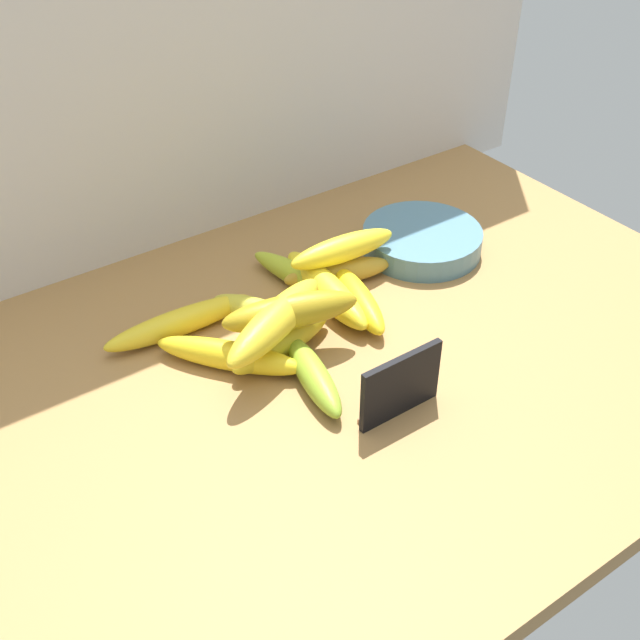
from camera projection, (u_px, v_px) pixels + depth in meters
counter_top at (353, 369)px, 101.29cm from camera, size 110.00×76.00×3.00cm
back_wall at (183, 21)px, 106.25cm from camera, size 130.00×2.00×70.00cm
chalkboard_sign at (400, 387)px, 90.60cm from camera, size 11.00×1.80×8.40cm
fruit_bowl at (422, 240)px, 119.71cm from camera, size 17.85×17.85×3.50cm
banana_0 at (338, 272)px, 112.77cm from camera, size 16.07×8.36×3.65cm
banana_1 at (314, 376)px, 95.32cm from camera, size 6.80×15.53×3.51cm
banana_2 at (282, 341)px, 100.20cm from camera, size 16.88×7.21×4.10cm
banana_3 at (308, 280)px, 111.33cm from camera, size 8.31×20.90×3.45cm
banana_4 at (358, 300)px, 107.40cm from camera, size 7.71×16.08×3.76cm
banana_5 at (326, 289)px, 108.89cm from camera, size 6.04×20.47×4.37cm
banana_6 at (229, 355)px, 98.19cm from camera, size 15.05×17.17×3.70cm
banana_7 at (264, 313)px, 105.17cm from camera, size 10.68×15.05×3.57cm
banana_8 at (180, 322)px, 103.66cm from camera, size 20.86×4.52×3.53cm
banana_9 at (275, 321)px, 96.38cm from camera, size 19.46×12.20×4.39cm
banana_10 at (343, 249)px, 110.75cm from camera, size 16.69×4.97×3.75cm
banana_11 at (291, 312)px, 98.01cm from camera, size 17.80×9.29×4.32cm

